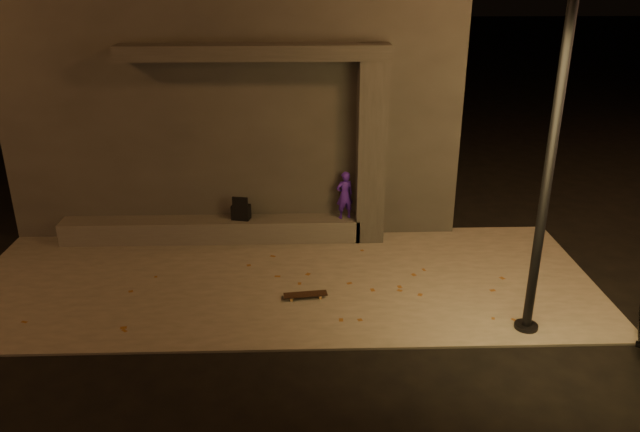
{
  "coord_description": "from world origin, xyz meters",
  "views": [
    {
      "loc": [
        0.34,
        -7.92,
        5.3
      ],
      "look_at": [
        0.65,
        2.0,
        1.25
      ],
      "focal_mm": 35.0,
      "sensor_mm": 36.0,
      "label": 1
    }
  ],
  "objects_px": {
    "column": "(371,153)",
    "skateboard": "(306,295)",
    "backpack": "(241,211)",
    "street_lamp_0": "(563,70)",
    "skateboarder": "(345,195)"
  },
  "relations": [
    {
      "from": "column",
      "to": "street_lamp_0",
      "type": "height_order",
      "value": "street_lamp_0"
    },
    {
      "from": "column",
      "to": "street_lamp_0",
      "type": "distance_m",
      "value": 4.6
    },
    {
      "from": "backpack",
      "to": "street_lamp_0",
      "type": "xyz_separation_m",
      "value": [
        4.68,
        -3.48,
        3.33
      ]
    },
    {
      "from": "column",
      "to": "skateboard",
      "type": "height_order",
      "value": "column"
    },
    {
      "from": "column",
      "to": "street_lamp_0",
      "type": "relative_size",
      "value": 0.51
    },
    {
      "from": "backpack",
      "to": "street_lamp_0",
      "type": "distance_m",
      "value": 6.71
    },
    {
      "from": "column",
      "to": "skateboard",
      "type": "bearing_deg",
      "value": -118.19
    },
    {
      "from": "backpack",
      "to": "skateboard",
      "type": "xyz_separation_m",
      "value": [
        1.27,
        -2.45,
        -0.56
      ]
    },
    {
      "from": "skateboard",
      "to": "street_lamp_0",
      "type": "xyz_separation_m",
      "value": [
        3.41,
        -1.03,
        3.88
      ]
    },
    {
      "from": "skateboard",
      "to": "street_lamp_0",
      "type": "bearing_deg",
      "value": -23.7
    },
    {
      "from": "skateboarder",
      "to": "street_lamp_0",
      "type": "bearing_deg",
      "value": 108.31
    },
    {
      "from": "column",
      "to": "skateboarder",
      "type": "xyz_separation_m",
      "value": [
        -0.5,
        0.0,
        -0.86
      ]
    },
    {
      "from": "column",
      "to": "backpack",
      "type": "bearing_deg",
      "value": 180.0
    },
    {
      "from": "backpack",
      "to": "skateboarder",
      "type": "bearing_deg",
      "value": 12.22
    },
    {
      "from": "skateboarder",
      "to": "skateboard",
      "type": "bearing_deg",
      "value": 53.24
    }
  ]
}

